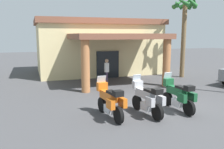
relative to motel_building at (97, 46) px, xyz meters
name	(u,v)px	position (x,y,z in m)	size (l,w,h in m)	color
ground_plane	(162,106)	(-0.04, -11.07, -2.35)	(80.00, 80.00, 0.00)	#424244
motel_building	(97,46)	(0.00, 0.00, 0.00)	(10.64, 11.30, 4.62)	beige
motorcycle_orange	(110,101)	(-2.91, -11.77, -1.66)	(0.76, 2.21, 1.61)	black
motorcycle_silver	(147,99)	(-1.34, -11.97, -1.66)	(0.74, 2.21, 1.61)	black
motorcycle_green	(178,95)	(0.24, -11.93, -1.66)	(0.71, 2.21, 1.61)	black
pedestrian	(107,70)	(-0.95, -5.48, -1.34)	(0.32, 0.50, 1.75)	#3F334C
palm_tree_near_portico	(185,17)	(5.67, -4.74, 2.34)	(2.14, 2.10, 6.39)	brown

